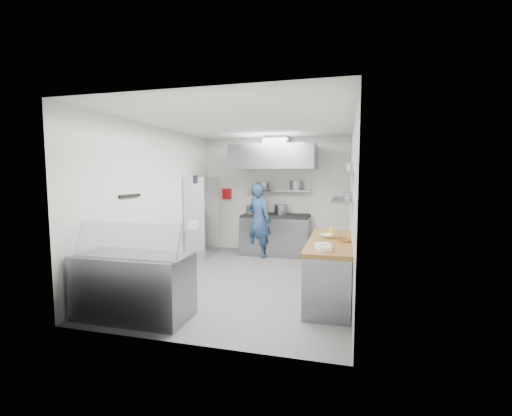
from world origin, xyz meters
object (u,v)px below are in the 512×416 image
(wire_rack, at_px, (202,217))
(gas_range, at_px, (276,236))
(chef, at_px, (259,220))
(display_case, at_px, (134,286))

(wire_rack, bearing_deg, gas_range, 20.39)
(chef, height_order, wire_rack, wire_rack)
(gas_range, bearing_deg, display_case, -105.02)
(chef, bearing_deg, gas_range, -107.69)
(chef, bearing_deg, wire_rack, 34.56)
(display_case, bearing_deg, chef, 78.37)
(gas_range, height_order, chef, chef)
(display_case, bearing_deg, gas_range, 74.98)
(chef, height_order, display_case, chef)
(gas_range, bearing_deg, chef, -131.93)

